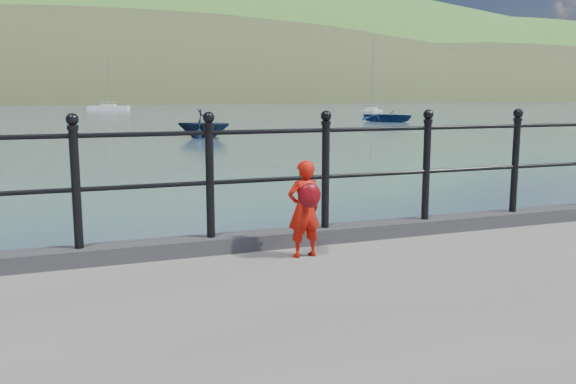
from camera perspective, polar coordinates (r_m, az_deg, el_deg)
name	(u,v)px	position (r m, az deg, el deg)	size (l,w,h in m)	color
ground	(266,336)	(6.56, -2.09, -13.31)	(600.00, 600.00, 0.00)	#2D4251
kerb	(270,239)	(6.09, -1.69, -4.44)	(60.00, 0.30, 0.15)	#28282B
railing	(270,165)	(5.96, -1.73, 2.58)	(18.11, 0.11, 1.20)	black
far_shore	(164,158)	(249.71, -11.49, 3.17)	(830.00, 200.00, 156.00)	#333A21
child	(304,208)	(5.63, 1.55, -1.49)	(0.35, 0.31, 0.91)	red
launch_blue	(389,116)	(57.23, 9.43, 7.02)	(3.62, 5.07, 1.05)	navy
launch_navy	(203,123)	(36.01, -7.93, 6.38)	(2.73, 3.17, 1.67)	black
sailboat_far	(371,113)	(70.88, 7.79, 7.29)	(5.12, 5.69, 8.66)	silver
sailboat_deep	(109,108)	(100.69, -16.44, 7.52)	(6.54, 3.88, 9.26)	white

